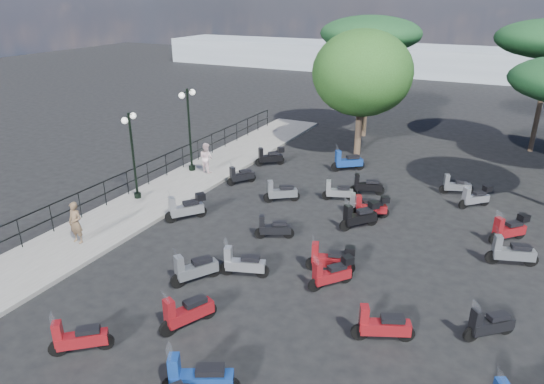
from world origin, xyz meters
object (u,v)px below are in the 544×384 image
at_px(scooter_16, 338,192).
at_px(scooter_30, 363,205).
at_px(woman, 76,223).
at_px(scooter_26, 489,324).
at_px(scooter_8, 187,313).
at_px(scooter_10, 281,192).
at_px(scooter_17, 367,186).
at_px(broadleaf_tree, 362,73).
at_px(scooter_15, 331,259).
at_px(scooter_4, 241,176).
at_px(scooter_5, 270,157).
at_px(lamp_post_2, 189,125).
at_px(scooter_22, 371,207).
at_px(pine_2, 371,34).
at_px(scooter_28, 509,229).
at_px(scooter_23, 456,186).
at_px(scooter_1, 79,338).
at_px(scooter_29, 475,197).
at_px(scooter_13, 198,379).
at_px(scooter_3, 186,208).
at_px(scooter_11, 347,162).
at_px(scooter_27, 511,253).
at_px(scooter_20, 332,274).
at_px(scooter_21, 360,216).
at_px(pedestrian_far, 206,158).
at_px(scooter_9, 273,228).
at_px(scooter_14, 243,264).
at_px(scooter_2, 195,269).
at_px(scooter_19, 382,326).
at_px(lamp_post_1, 133,150).

height_order(scooter_16, scooter_30, same).
xyz_separation_m(woman, scooter_26, (13.68, 1.14, -0.50)).
bearing_deg(scooter_8, scooter_10, -55.56).
relative_size(scooter_17, broadleaf_tree, 0.22).
distance_m(scooter_15, broadleaf_tree, 13.60).
distance_m(scooter_4, scooter_5, 3.07).
distance_m(scooter_8, scooter_10, 9.08).
bearing_deg(lamp_post_2, scooter_22, -10.08).
bearing_deg(pine_2, scooter_28, -52.36).
distance_m(scooter_22, scooter_23, 5.02).
relative_size(woman, scooter_26, 1.25).
distance_m(scooter_1, scooter_26, 10.62).
bearing_deg(scooter_10, scooter_5, -3.56).
relative_size(scooter_4, scooter_16, 0.90).
distance_m(scooter_5, scooter_30, 7.27).
height_order(scooter_8, scooter_29, scooter_8).
distance_m(scooter_5, scooter_13, 16.08).
relative_size(scooter_3, broadleaf_tree, 0.21).
bearing_deg(scooter_11, scooter_13, 149.15).
relative_size(woman, pine_2, 0.21).
distance_m(scooter_3, scooter_13, 9.47).
relative_size(scooter_3, scooter_26, 1.18).
bearing_deg(scooter_4, pine_2, -69.62).
bearing_deg(lamp_post_2, scooter_3, -59.90).
xyz_separation_m(scooter_8, scooter_16, (0.72, 10.24, -0.07)).
xyz_separation_m(scooter_10, scooter_29, (7.68, 3.19, 0.01)).
bearing_deg(scooter_13, scooter_27, -59.67).
relative_size(scooter_27, scooter_29, 1.35).
relative_size(scooter_20, scooter_21, 0.95).
xyz_separation_m(scooter_26, broadleaf_tree, (-7.93, 13.89, 4.12)).
height_order(scooter_22, broadleaf_tree, broadleaf_tree).
height_order(lamp_post_2, scooter_10, lamp_post_2).
xyz_separation_m(scooter_1, scooter_17, (3.50, 13.50, -0.01)).
height_order(scooter_4, scooter_8, scooter_8).
bearing_deg(pedestrian_far, scooter_9, 155.80).
xyz_separation_m(scooter_14, scooter_28, (7.56, 6.46, 0.04)).
xyz_separation_m(scooter_5, scooter_15, (6.59, -8.65, 0.01)).
xyz_separation_m(scooter_14, scooter_20, (2.77, 0.69, 0.02)).
xyz_separation_m(scooter_15, pine_2, (-3.84, 16.53, 5.78)).
bearing_deg(scooter_28, scooter_1, 94.20).
xyz_separation_m(scooter_5, scooter_22, (6.59, -4.00, -0.01)).
relative_size(scooter_4, scooter_22, 0.88).
bearing_deg(broadleaf_tree, scooter_20, -75.93).
bearing_deg(scooter_20, lamp_post_2, 4.69).
xyz_separation_m(scooter_2, scooter_19, (5.99, -0.11, -0.01)).
bearing_deg(lamp_post_2, scooter_27, -13.37).
height_order(scooter_4, scooter_29, scooter_29).
bearing_deg(scooter_20, scooter_2, 61.66).
bearing_deg(scooter_20, scooter_30, -44.32).
bearing_deg(broadleaf_tree, lamp_post_1, -121.48).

